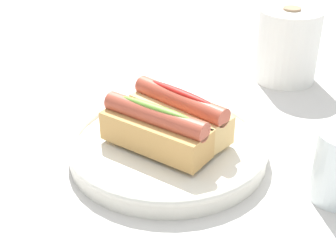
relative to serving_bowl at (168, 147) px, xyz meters
The scene contains 5 objects.
ground_plane 0.03m from the serving_bowl, 139.95° to the left, with size 2.40×2.40×0.00m, color beige.
serving_bowl is the anchor object (origin of this frame).
hotdog_front 0.05m from the serving_bowl, 96.55° to the right, with size 0.15×0.06×0.06m.
hotdog_back 0.05m from the serving_bowl, 83.45° to the left, with size 0.16×0.08×0.06m.
paper_towel_roll 0.34m from the serving_bowl, 81.38° to the left, with size 0.11×0.11×0.13m.
Camera 1 is at (0.31, -0.51, 0.38)m, focal length 52.34 mm.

